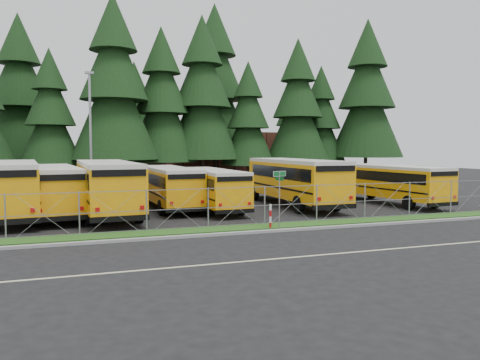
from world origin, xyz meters
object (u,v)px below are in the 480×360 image
object	(u,v)px
bus_1	(53,191)
bus_2	(106,189)
bus_east	(390,185)
street_sign	(279,187)
light_standard	(90,129)
bus_3	(168,188)
bus_0	(10,190)
bus_6	(292,183)
striped_bollard	(270,216)
bus_4	(210,190)

from	to	relation	value
bus_1	bus_2	size ratio (longest dim) A/B	0.92
bus_2	bus_east	bearing A→B (deg)	-5.41
bus_1	street_sign	world-z (taller)	bus_1
bus_2	light_standard	bearing A→B (deg)	89.09
bus_3	light_standard	xyz separation A→B (m)	(-4.42, 10.56, 4.16)
bus_0	bus_2	bearing A→B (deg)	-12.79
bus_1	bus_east	world-z (taller)	bus_1
bus_0	bus_6	size ratio (longest dim) A/B	1.00
bus_east	striped_bollard	world-z (taller)	bus_east
bus_6	street_sign	bearing A→B (deg)	-119.87
striped_bollard	light_standard	bearing A→B (deg)	111.55
bus_0	bus_1	bearing A→B (deg)	-1.27
bus_east	bus_1	bearing A→B (deg)	171.99
street_sign	striped_bollard	bearing A→B (deg)	-177.39
bus_6	striped_bollard	world-z (taller)	bus_6
bus_east	light_standard	distance (m)	23.99
bus_0	bus_east	size ratio (longest dim) A/B	1.17
bus_4	bus_6	bearing A→B (deg)	0.00
bus_3	bus_0	bearing A→B (deg)	-174.61
bus_0	bus_4	size ratio (longest dim) A/B	1.23
street_sign	light_standard	bearing A→B (deg)	112.79
bus_east	bus_0	bearing A→B (deg)	172.75
bus_2	bus_6	bearing A→B (deg)	-0.50
bus_4	bus_6	distance (m)	5.86
bus_3	striped_bollard	world-z (taller)	bus_3
bus_4	street_sign	size ratio (longest dim) A/B	3.51
bus_0	bus_3	world-z (taller)	bus_0
light_standard	striped_bollard	bearing A→B (deg)	-68.45
bus_2	bus_3	size ratio (longest dim) A/B	1.17
bus_4	bus_east	xyz separation A→B (m)	(12.77, -1.13, 0.06)
bus_2	bus_3	distance (m)	4.37
bus_east	striped_bollard	distance (m)	13.49
bus_1	striped_bollard	world-z (taller)	bus_1
bus_1	bus_east	size ratio (longest dim) A/B	1.07
street_sign	bus_2	bearing A→B (deg)	137.18
light_standard	bus_3	bearing A→B (deg)	-67.29
bus_2	bus_east	world-z (taller)	bus_2
bus_0	bus_east	world-z (taller)	bus_0
bus_0	bus_4	world-z (taller)	bus_0
light_standard	bus_6	bearing A→B (deg)	-43.16
bus_6	light_standard	bearing A→B (deg)	136.63
bus_0	striped_bollard	world-z (taller)	bus_0
bus_2	bus_0	bearing A→B (deg)	169.75
striped_bollard	bus_1	bearing A→B (deg)	141.87
bus_east	light_standard	world-z (taller)	light_standard
bus_3	bus_east	distance (m)	15.40
street_sign	striped_bollard	xyz separation A→B (m)	(-0.48, -0.02, -1.43)
bus_6	bus_east	distance (m)	7.05
bus_2	striped_bollard	distance (m)	10.31
bus_1	bus_3	xyz separation A→B (m)	(6.88, 1.07, -0.10)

